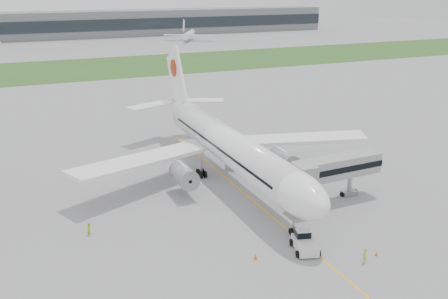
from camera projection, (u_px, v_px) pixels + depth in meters
name	position (u px, v px, depth m)	size (l,w,h in m)	color
ground	(240.00, 189.00, 72.56)	(600.00, 600.00, 0.00)	#949496
apron_markings	(255.00, 203.00, 68.22)	(70.00, 70.00, 0.04)	#EFA914
grass_strip	(95.00, 68.00, 176.84)	(600.00, 50.00, 0.02)	#2E5720
terminal_building	(58.00, 25.00, 270.10)	(320.00, 22.30, 14.00)	slate
airliner	(226.00, 143.00, 75.00)	(48.13, 53.95, 17.88)	white
pushback_tug	(304.00, 242.00, 55.95)	(3.53, 4.40, 2.02)	silver
jet_bridge	(333.00, 169.00, 67.15)	(13.94, 4.51, 6.45)	gray
safety_cone_left	(256.00, 257.00, 54.16)	(0.43, 0.43, 0.59)	#F6550C
safety_cone_right	(376.00, 254.00, 54.83)	(0.37, 0.37, 0.51)	#F6550C
ground_crew_near	(365.00, 255.00, 53.29)	(0.66, 0.43, 1.81)	#AFE125
ground_crew_far	(90.00, 229.00, 59.29)	(0.75, 0.58, 1.54)	#CAF729
distant_aircraft_right	(189.00, 41.00, 260.07)	(26.47, 23.36, 10.12)	white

